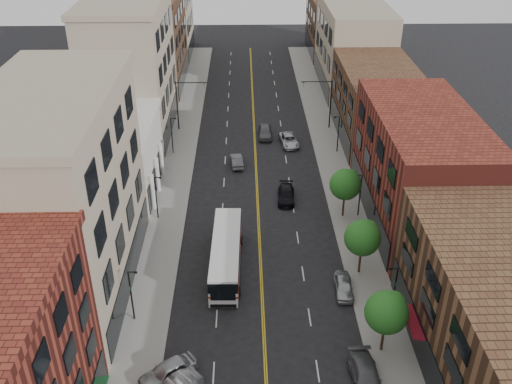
{
  "coord_description": "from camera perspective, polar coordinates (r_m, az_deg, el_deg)",
  "views": [
    {
      "loc": [
        -1.43,
        -28.86,
        33.91
      ],
      "look_at": [
        -0.33,
        20.96,
        5.0
      ],
      "focal_mm": 40.0,
      "sensor_mm": 36.0,
      "label": 1
    }
  ],
  "objects": [
    {
      "name": "car_lane_behind",
      "position": [
        73.31,
        -1.94,
        3.14
      ],
      "size": [
        1.83,
        4.18,
        1.34
      ],
      "primitive_type": "imported",
      "rotation": [
        0.0,
        0.0,
        3.25
      ],
      "color": "#55555A",
      "rests_on": "ground"
    },
    {
      "name": "city_bus",
      "position": [
        54.43,
        -3.01,
        -6.09
      ],
      "size": [
        3.09,
        12.03,
        3.08
      ],
      "rotation": [
        0.0,
        0.0,
        -0.02
      ],
      "color": "silver",
      "rests_on": "ground"
    },
    {
      "name": "lamp_r_3",
      "position": [
        76.5,
        8.2,
        5.95
      ],
      "size": [
        0.81,
        0.55,
        5.05
      ],
      "color": "black",
      "rests_on": "sidewalk_right"
    },
    {
      "name": "signal_mast_right",
      "position": [
        83.07,
        7.0,
        9.27
      ],
      "size": [
        4.49,
        0.18,
        7.2
      ],
      "color": "black",
      "rests_on": "sidewalk_right"
    },
    {
      "name": "car_lane_c",
      "position": [
        81.16,
        0.92,
        6.05
      ],
      "size": [
        1.93,
        4.75,
        1.62
      ],
      "primitive_type": "imported",
      "rotation": [
        0.0,
        0.0,
        -0.0
      ],
      "color": "#57575C",
      "rests_on": "ground"
    },
    {
      "name": "car_lane_b",
      "position": [
        78.96,
        3.31,
        5.19
      ],
      "size": [
        2.91,
        5.2,
        1.38
      ],
      "primitive_type": "imported",
      "rotation": [
        0.0,
        0.0,
        0.13
      ],
      "color": "#B3B5BB",
      "rests_on": "ground"
    },
    {
      "name": "car_parked_far",
      "position": [
        52.8,
        8.77,
        -9.31
      ],
      "size": [
        1.76,
        4.06,
        1.36
      ],
      "primitive_type": "imported",
      "rotation": [
        0.0,
        0.0,
        -0.04
      ],
      "color": "#AAADB2",
      "rests_on": "ground"
    },
    {
      "name": "tree_r_1",
      "position": [
        45.7,
        13.02,
        -11.51
      ],
      "size": [
        3.4,
        3.4,
        5.59
      ],
      "color": "black",
      "rests_on": "sidewalk_right"
    },
    {
      "name": "car_parked_mid",
      "position": [
        45.22,
        10.95,
        -17.77
      ],
      "size": [
        2.3,
        5.24,
        1.5
      ],
      "primitive_type": "imported",
      "rotation": [
        0.0,
        0.0,
        0.04
      ],
      "color": "#55545A",
      "rests_on": "ground"
    },
    {
      "name": "tree_r_3",
      "position": [
        61.69,
        9.0,
        0.85
      ],
      "size": [
        3.4,
        3.4,
        5.59
      ],
      "color": "black",
      "rests_on": "sidewalk_right"
    },
    {
      "name": "car_angle_a",
      "position": [
        45.34,
        -8.82,
        -17.3
      ],
      "size": [
        4.77,
        4.11,
        1.55
      ],
      "primitive_type": "imported",
      "rotation": [
        0.0,
        0.0,
        -0.96
      ],
      "color": "#A6A8AE",
      "rests_on": "ground"
    },
    {
      "name": "signal_mast_left",
      "position": [
        82.71,
        -7.41,
        9.15
      ],
      "size": [
        4.49,
        0.18,
        7.2
      ],
      "color": "black",
      "rests_on": "sidewalk_left"
    },
    {
      "name": "bldg_l_far_c",
      "position": [
        118.35,
        -9.27,
        18.1
      ],
      "size": [
        10.0,
        16.0,
        20.0
      ],
      "primitive_type": "cube",
      "color": "gray",
      "rests_on": "ground"
    },
    {
      "name": "lamp_l_1",
      "position": [
        49.05,
        -12.35,
        -9.83
      ],
      "size": [
        0.81,
        0.55,
        5.05
      ],
      "color": "black",
      "rests_on": "sidewalk_left"
    },
    {
      "name": "tree_r_2",
      "position": [
        53.35,
        10.69,
        -4.41
      ],
      "size": [
        3.4,
        3.4,
        5.59
      ],
      "color": "black",
      "rests_on": "sidewalk_right"
    },
    {
      "name": "car_lane_a",
      "position": [
        65.76,
        3.03,
        -0.27
      ],
      "size": [
        2.22,
        4.8,
        1.36
      ],
      "primitive_type": "imported",
      "rotation": [
        0.0,
        0.0,
        -0.07
      ],
      "color": "black",
      "rests_on": "ground"
    },
    {
      "name": "lamp_r_2",
      "position": [
        62.48,
        10.33,
        -0.09
      ],
      "size": [
        0.81,
        0.55,
        5.05
      ],
      "color": "black",
      "rests_on": "sidewalk_right"
    },
    {
      "name": "bldg_r_far_b",
      "position": [
        100.31,
        9.66,
        14.15
      ],
      "size": [
        10.0,
        22.0,
        14.0
      ],
      "primitive_type": "cube",
      "color": "gray",
      "rests_on": "ground"
    },
    {
      "name": "bldg_r_near",
      "position": [
        44.81,
        24.07,
        -13.32
      ],
      "size": [
        10.0,
        26.0,
        10.0
      ],
      "primitive_type": "cube",
      "color": "brown",
      "rests_on": "ground"
    },
    {
      "name": "lamp_l_3",
      "position": [
        76.08,
        -8.39,
        5.79
      ],
      "size": [
        0.81,
        0.55,
        5.05
      ],
      "color": "black",
      "rests_on": "sidewalk_left"
    },
    {
      "name": "bldg_l_far_a",
      "position": [
        82.28,
        -12.38,
        11.81
      ],
      "size": [
        10.0,
        20.0,
        18.0
      ],
      "primitive_type": "cube",
      "color": "gray",
      "rests_on": "ground"
    },
    {
      "name": "lamp_r_1",
      "position": [
        49.69,
        13.65,
        -9.42
      ],
      "size": [
        0.81,
        0.55,
        5.05
      ],
      "color": "black",
      "rests_on": "sidewalk_right"
    },
    {
      "name": "bldg_l_white",
      "position": [
        68.7,
        -14.26,
        3.33
      ],
      "size": [
        10.0,
        14.0,
        8.0
      ],
      "primitive_type": "cube",
      "color": "silver",
      "rests_on": "ground"
    },
    {
      "name": "lamp_l_2",
      "position": [
        61.98,
        -9.93,
        -0.32
      ],
      "size": [
        0.81,
        0.55,
        5.05
      ],
      "color": "black",
      "rests_on": "sidewalk_left"
    },
    {
      "name": "bldg_l_far_b",
      "position": [
        101.59,
        -10.38,
        14.58
      ],
      "size": [
        10.0,
        20.0,
        15.0
      ],
      "primitive_type": "cube",
      "color": "brown",
      "rests_on": "ground"
    },
    {
      "name": "bldg_r_mid",
      "position": [
        62.55,
        16.03,
        2.37
      ],
      "size": [
        10.0,
        22.0,
        12.0
      ],
      "primitive_type": "cube",
      "color": "maroon",
      "rests_on": "ground"
    },
    {
      "name": "bldg_r_far_a",
      "position": [
        81.43,
        12.04,
        8.66
      ],
      "size": [
        10.0,
        20.0,
        10.0
      ],
      "primitive_type": "cube",
      "color": "brown",
      "rests_on": "ground"
    },
    {
      "name": "bldg_l_tanoffice",
      "position": [
        51.13,
        -18.82,
        -0.8
      ],
      "size": [
        10.0,
        22.0,
        18.0
      ],
      "primitive_type": "cube",
      "color": "gray",
      "rests_on": "ground"
    },
    {
      "name": "sidewalk_right",
      "position": [
        73.16,
        7.87,
        2.27
      ],
      "size": [
        4.0,
        110.0,
        0.15
      ],
      "primitive_type": "cube",
      "color": "gray",
      "rests_on": "ground"
    },
    {
      "name": "bldg_r_far_c",
      "position": [
        119.74,
        7.93,
        16.13
      ],
      "size": [
        10.0,
        18.0,
        11.0
      ],
      "primitive_type": "cube",
      "color": "brown",
      "rests_on": "ground"
    },
    {
      "name": "sidewalk_left",
      "position": [
        72.77,
        -7.89,
        2.11
      ],
      "size": [
        4.0,
        110.0,
        0.15
      ],
      "primitive_type": "cube",
      "color": "gray",
      "rests_on": "ground"
    }
  ]
}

